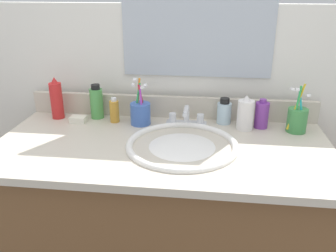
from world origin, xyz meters
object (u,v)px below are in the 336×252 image
Objects in this scene: bottle_lotion_white at (245,114)px; soap_bar at (78,119)px; cup_green at (297,119)px; cup_blue_plastic at (140,113)px; bottle_cream_purple at (262,115)px; bottle_spray_red at (57,100)px; bottle_gel_clear at (224,112)px; faucet at (186,119)px; bottle_oil_amber at (114,111)px; bottle_toner_green at (97,102)px.

soap_bar is at bearing -179.45° from bottle_lotion_white.
cup_blue_plastic is at bearing 179.39° from cup_green.
bottle_lotion_white is 0.07m from bottle_cream_purple.
bottle_lotion_white is at bearing -2.41° from bottle_spray_red.
bottle_gel_clear is at bearing 1.93° from bottle_spray_red.
bottle_gel_clear is 0.34m from cup_blue_plastic.
bottle_spray_red is at bearing 177.36° from faucet.
cup_green is at bearing -1.35° from bottle_oil_amber.
faucet is at bearing 178.84° from cup_green.
bottle_toner_green is at bearing -179.84° from bottle_gel_clear.
soap_bar is (-0.26, -0.01, -0.04)m from cup_blue_plastic.
bottle_toner_green is at bearing 172.96° from faucet.
bottle_lotion_white is (0.52, -0.02, 0.01)m from bottle_oil_amber.
bottle_cream_purple is at bearing 21.91° from bottle_lotion_white.
bottle_spray_red reaches higher than bottle_gel_clear.
bottle_lotion_white is 0.41m from cup_blue_plastic.
faucet is 0.44m from soap_bar.
bottle_toner_green is at bearing 174.89° from bottle_lotion_white.
bottle_oil_amber is at bearing -3.84° from bottle_spray_red.
bottle_toner_green is 0.10m from soap_bar.
bottle_lotion_white is 0.73× the size of cup_green.
faucet is 2.50× the size of soap_bar.
bottle_toner_green is at bearing 177.61° from bottle_cream_purple.
soap_bar is at bearing -179.64° from cup_green.
faucet reaches higher than soap_bar.
bottle_cream_purple is at bearing -2.39° from bottle_toner_green.
bottle_oil_amber is 0.11m from cup_blue_plastic.
cup_green reaches higher than bottle_oil_amber.
bottle_gel_clear reaches higher than faucet.
bottle_oil_amber is at bearing 178.27° from bottle_lotion_white.
bottle_lotion_white reaches higher than bottle_cream_purple.
soap_bar is at bearing -178.19° from faucet.
bottle_spray_red reaches higher than bottle_oil_amber.
bottle_gel_clear is (-0.08, 0.06, -0.01)m from bottle_lotion_white.
bottle_lotion_white is at bearing -5.11° from bottle_toner_green.
cup_blue_plastic is at bearing -179.35° from faucet.
bottle_gel_clear is 0.28m from cup_green.
bottle_gel_clear is at bearing 144.71° from bottle_lotion_white.
bottle_toner_green is 1.41× the size of bottle_oil_amber.
cup_blue_plastic is at bearing -4.32° from bottle_spray_red.
faucet is 1.53× the size of bottle_gel_clear.
cup_blue_plastic is at bearing 179.25° from bottle_lotion_white.
faucet is 1.17× the size of bottle_lotion_white.
bottle_gel_clear is at bearing 6.02° from soap_bar.
faucet is at bearing -7.04° from bottle_toner_green.
bottle_gel_clear is (0.44, 0.04, 0.00)m from bottle_oil_amber.
soap_bar is (-0.44, -0.01, -0.02)m from faucet.
bottle_oil_amber is at bearing 8.58° from soap_bar.
bottle_cream_purple reaches higher than bottle_oil_amber.
faucet is at bearing 178.12° from bottle_lotion_white.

